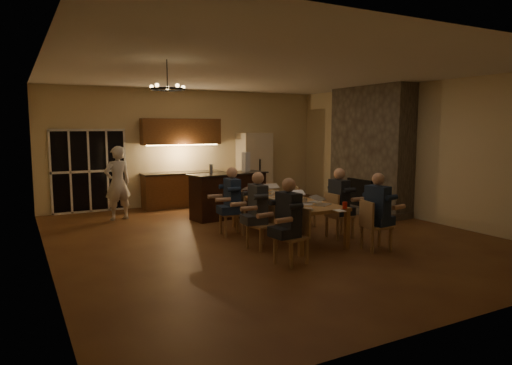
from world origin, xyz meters
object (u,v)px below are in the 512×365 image
at_px(dining_table, 285,218).
at_px(person_left_near, 288,221).
at_px(laptop_c, 270,194).
at_px(can_cola, 247,189).
at_px(bar_blender, 246,162).
at_px(chair_left_near, 291,237).
at_px(laptop_e, 248,188).
at_px(refrigerator, 254,167).
at_px(chair_left_far, 232,213).
at_px(chandelier, 167,89).
at_px(bar_island, 228,195).
at_px(redcup_far, 255,188).
at_px(person_left_far, 232,202).
at_px(bar_bottle, 211,169).
at_px(redcup_near, 345,205).
at_px(standing_person, 118,183).
at_px(laptop_d, 298,194).
at_px(person_right_near, 377,212).
at_px(laptop_b, 323,199).
at_px(chair_right_far, 305,206).
at_px(person_left_mid, 258,210).
at_px(mug_mid, 273,193).
at_px(mug_front, 294,201).
at_px(chair_right_mid, 340,215).
at_px(redcup_mid, 256,195).
at_px(plate_left, 294,207).
at_px(mug_back, 251,193).
at_px(plate_near, 315,202).
at_px(can_silver, 305,201).
at_px(plate_far, 282,192).
at_px(laptop_a, 303,203).
at_px(person_right_mid, 339,203).

xyz_separation_m(dining_table, person_left_near, (-0.91, -1.55, 0.31)).
bearing_deg(laptop_c, dining_table, 141.12).
bearing_deg(can_cola, bar_blender, 63.80).
bearing_deg(chair_left_near, laptop_e, 152.83).
relative_size(refrigerator, chair_left_far, 2.25).
bearing_deg(person_left_near, chandelier, -126.18).
bearing_deg(laptop_c, bar_island, -111.21).
distance_m(bar_island, laptop_c, 2.27).
bearing_deg(dining_table, redcup_far, 85.46).
relative_size(dining_table, person_left_far, 1.96).
bearing_deg(bar_bottle, redcup_near, -74.09).
height_order(standing_person, laptop_e, standing_person).
height_order(chair_left_near, person_left_near, person_left_near).
bearing_deg(refrigerator, laptop_c, -114.21).
bearing_deg(bar_island, laptop_d, -89.64).
height_order(person_right_near, laptop_b, person_right_near).
relative_size(laptop_b, bar_bottle, 1.33).
bearing_deg(chair_right_far, bar_blender, 34.60).
bearing_deg(person_left_mid, chair_left_near, 3.53).
distance_m(chair_right_far, mug_mid, 0.92).
distance_m(dining_table, redcup_far, 1.52).
bearing_deg(laptop_b, chair_right_far, 37.08).
relative_size(dining_table, mug_front, 27.11).
distance_m(dining_table, can_cola, 1.42).
bearing_deg(chair_right_mid, redcup_mid, 55.97).
distance_m(laptop_d, mug_front, 0.46).
xyz_separation_m(redcup_mid, plate_left, (0.08, -1.27, -0.05)).
relative_size(chair_right_far, person_right_near, 0.64).
xyz_separation_m(refrigerator, laptop_d, (-1.38, -4.44, -0.14)).
relative_size(mug_back, bar_blender, 0.21).
distance_m(dining_table, person_left_near, 1.83).
bearing_deg(redcup_mid, plate_near, -53.87).
relative_size(chandelier, redcup_near, 4.49).
bearing_deg(can_silver, laptop_b, -39.75).
height_order(refrigerator, person_right_near, refrigerator).
distance_m(person_left_far, plate_far, 1.32).
relative_size(chair_right_far, plate_left, 3.58).
height_order(dining_table, plate_near, plate_near).
height_order(chair_left_near, chair_right_mid, same).
bearing_deg(redcup_mid, dining_table, -44.16).
height_order(laptop_a, mug_back, laptop_a).
height_order(chair_left_near, bar_bottle, bar_bottle).
distance_m(chair_left_far, mug_back, 0.68).
bearing_deg(bar_bottle, mug_front, -78.12).
bearing_deg(bar_island, laptop_c, -101.98).
xyz_separation_m(chair_right_far, person_right_near, (-0.03, -2.29, 0.24)).
relative_size(person_right_mid, redcup_far, 11.50).
relative_size(person_left_near, mug_front, 13.80).
relative_size(person_left_near, person_left_mid, 1.00).
bearing_deg(chair_left_far, redcup_mid, 67.81).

